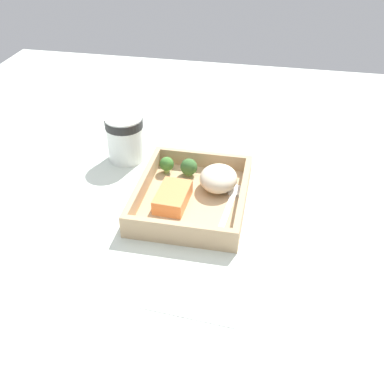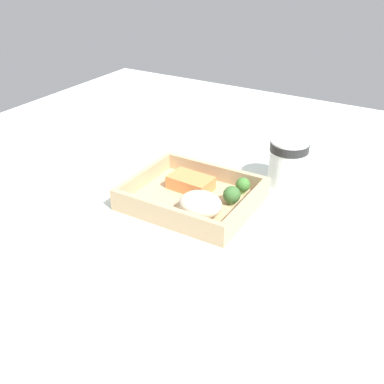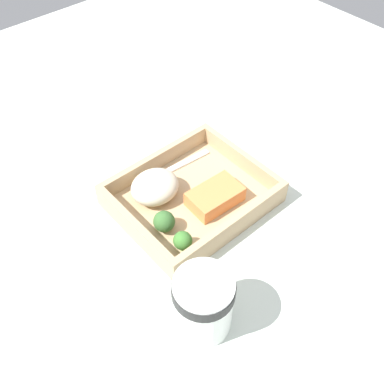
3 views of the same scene
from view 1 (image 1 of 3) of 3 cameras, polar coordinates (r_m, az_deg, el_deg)
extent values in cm
cube|color=silver|center=(90.95, 0.00, -1.89)|extent=(160.00, 160.00, 2.00)
cube|color=tan|center=(89.98, 0.00, -1.08)|extent=(25.67, 21.30, 1.20)
cube|color=tan|center=(87.56, 6.46, -0.64)|extent=(25.67, 1.20, 3.45)
cube|color=tan|center=(90.74, -6.24, 0.85)|extent=(25.67, 1.20, 3.45)
cube|color=tan|center=(79.22, -1.74, -4.97)|extent=(1.20, 18.90, 3.45)
cube|color=tan|center=(98.60, 1.40, 4.20)|extent=(1.20, 18.90, 3.45)
cube|color=#E58548|center=(87.54, -2.46, -0.65)|extent=(9.53, 6.21, 2.90)
ellipsoid|color=beige|center=(91.33, 3.37, 1.74)|extent=(8.68, 7.67, 4.66)
cylinder|color=#7FAF5B|center=(97.15, -3.21, 2.85)|extent=(1.17, 1.17, 1.24)
sphere|color=#3F7930|center=(96.35, -3.23, 3.58)|extent=(3.07, 3.07, 3.07)
cylinder|color=#75A056|center=(96.08, -0.39, 2.44)|extent=(1.37, 1.37, 1.08)
sphere|color=#396730|center=(95.25, -0.40, 3.20)|extent=(3.61, 3.61, 3.61)
cube|color=white|center=(85.64, 4.41, -2.73)|extent=(12.45, 2.21, 0.44)
cube|color=white|center=(91.84, 5.51, 0.23)|extent=(3.58, 2.50, 0.44)
cylinder|color=white|center=(102.91, -8.47, 6.73)|extent=(8.21, 8.21, 10.42)
cylinder|color=black|center=(101.10, -8.66, 8.65)|extent=(8.45, 8.45, 1.88)
cube|color=white|center=(72.72, 0.03, -12.80)|extent=(10.43, 16.17, 0.24)
camera|label=2|loc=(1.24, 42.40, 25.17)|focal=42.00mm
camera|label=3|loc=(1.18, -19.87, 37.14)|focal=42.00mm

